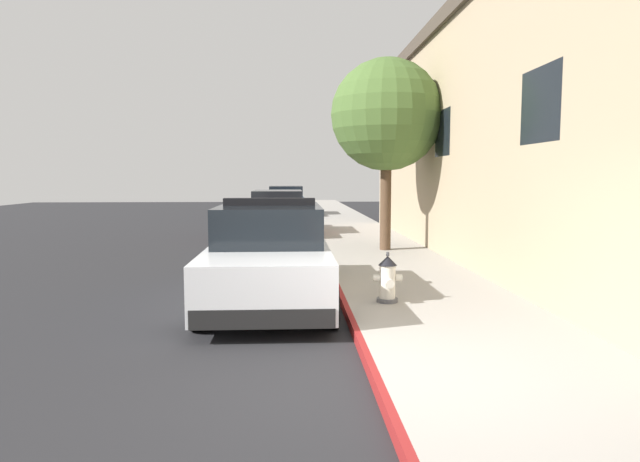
# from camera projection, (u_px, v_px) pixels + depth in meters

# --- Properties ---
(ground_plane) EXTENTS (33.36, 60.00, 0.20)m
(ground_plane) POSITION_uv_depth(u_px,v_px,m) (152.00, 255.00, 15.00)
(ground_plane) COLOR #232326
(sidewalk_pavement) EXTENTS (2.76, 60.00, 0.14)m
(sidewalk_pavement) POSITION_uv_depth(u_px,v_px,m) (372.00, 248.00, 15.30)
(sidewalk_pavement) COLOR #9E9991
(sidewalk_pavement) RESTS_ON ground
(curb_painted_edge) EXTENTS (0.08, 60.00, 0.14)m
(curb_painted_edge) POSITION_uv_depth(u_px,v_px,m) (321.00, 248.00, 15.22)
(curb_painted_edge) COLOR maroon
(curb_painted_edge) RESTS_ON ground
(storefront_building) EXTENTS (8.16, 18.77, 5.93)m
(storefront_building) POSITION_uv_depth(u_px,v_px,m) (604.00, 137.00, 13.39)
(storefront_building) COLOR tan
(storefront_building) RESTS_ON ground
(police_cruiser) EXTENTS (1.94, 4.84, 1.68)m
(police_cruiser) POSITION_uv_depth(u_px,v_px,m) (270.00, 256.00, 9.02)
(police_cruiser) COLOR white
(police_cruiser) RESTS_ON ground
(parked_car_silver_ahead) EXTENTS (1.94, 4.84, 1.56)m
(parked_car_silver_ahead) POSITION_uv_depth(u_px,v_px,m) (278.00, 214.00, 18.96)
(parked_car_silver_ahead) COLOR maroon
(parked_car_silver_ahead) RESTS_ON ground
(parked_car_dark_far) EXTENTS (1.94, 4.84, 1.56)m
(parked_car_dark_far) POSITION_uv_depth(u_px,v_px,m) (286.00, 202.00, 28.18)
(parked_car_dark_far) COLOR navy
(parked_car_dark_far) RESTS_ON ground
(fire_hydrant) EXTENTS (0.44, 0.40, 0.76)m
(fire_hydrant) POSITION_uv_depth(u_px,v_px,m) (388.00, 279.00, 8.32)
(fire_hydrant) COLOR #4C4C51
(fire_hydrant) RESTS_ON sidewalk_pavement
(street_tree) EXTENTS (2.83, 2.83, 4.86)m
(street_tree) POSITION_uv_depth(u_px,v_px,m) (387.00, 116.00, 14.02)
(street_tree) COLOR brown
(street_tree) RESTS_ON sidewalk_pavement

